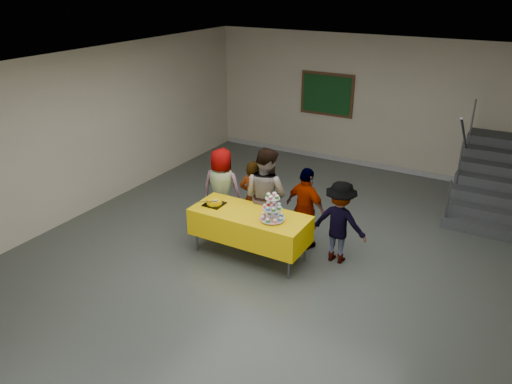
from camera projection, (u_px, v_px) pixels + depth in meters
room_shell at (274, 134)px, 7.00m from camera, size 10.00×10.04×3.02m
bake_table at (250, 225)px, 7.88m from camera, size 1.88×0.78×0.77m
cupcake_stand at (272, 210)px, 7.48m from camera, size 0.38×0.38×0.44m
bear_cake at (214, 201)px, 8.05m from camera, size 0.32×0.36×0.12m
schoolchild_a at (222, 189)px, 8.77m from camera, size 0.79×0.60×1.47m
schoolchild_b at (253, 199)px, 8.49m from camera, size 0.53×0.38×1.36m
schoolchild_c at (266, 195)px, 8.29m from camera, size 0.92×0.79×1.65m
schoolchild_d at (306, 209)px, 8.09m from camera, size 0.88×0.57×1.40m
schoolchild_e at (340, 222)px, 7.72m from camera, size 0.87×0.51×1.34m
staircase at (493, 181)px, 9.71m from camera, size 1.30×2.40×2.04m
noticeboard at (327, 94)px, 11.69m from camera, size 1.30×0.05×1.00m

